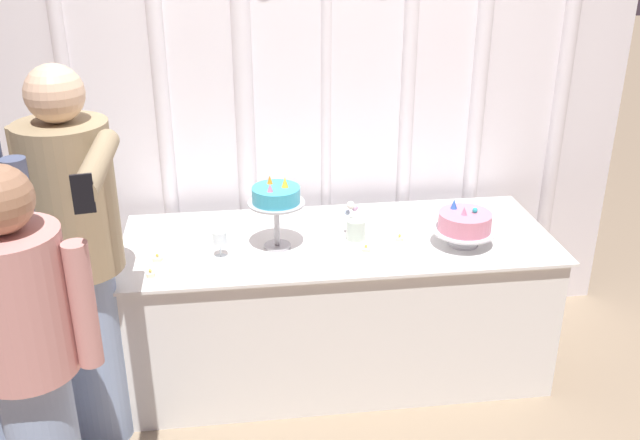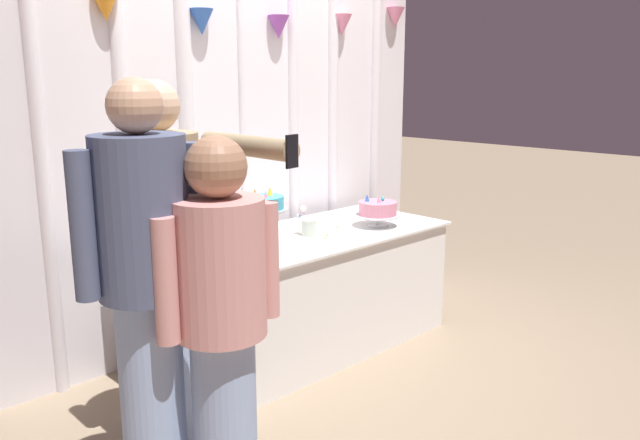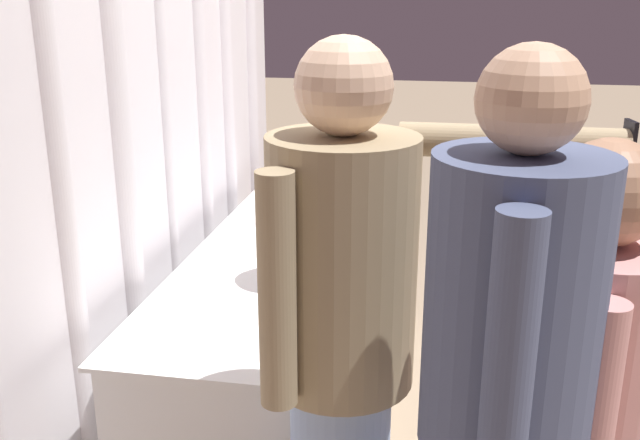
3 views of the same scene
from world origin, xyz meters
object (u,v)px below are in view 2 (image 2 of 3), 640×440
Objects in this scene: cake_display_nearright at (378,210)px; cake_table at (297,295)px; tealight_far_right at (337,230)px; flower_vase at (308,226)px; wine_glass at (235,243)px; tealight_far_left at (203,276)px; guest_girl_blue_dress at (163,256)px; guest_man_pink_jacket at (221,319)px; guest_man_dark_suit at (146,289)px; tealight_near_left at (189,269)px; tealight_near_right at (327,237)px; cake_display_nearleft at (264,206)px.

cake_table is at bearing 165.54° from cake_display_nearright.
cake_table is at bearing 167.54° from tealight_far_right.
flower_vase is at bearing 164.83° from cake_display_nearright.
cake_display_nearright is at bearing -0.76° from wine_glass.
cake_table is 48.07× the size of tealight_far_right.
tealight_far_left is 0.33m from guest_girl_blue_dress.
guest_man_pink_jacket is (-0.09, -0.55, -0.11)m from guest_girl_blue_dress.
cake_display_nearright is 0.18× the size of guest_girl_blue_dress.
guest_man_dark_suit is at bearing 135.81° from guest_man_pink_jacket.
tealight_far_right is (0.85, 0.07, -0.08)m from wine_glass.
tealight_far_right is 1.45m from guest_girl_blue_dress.
guest_girl_blue_dress is at bearing -138.93° from tealight_near_left.
guest_man_pink_jacket is (0.20, -0.19, -0.12)m from guest_man_dark_suit.
tealight_far_left is 0.82× the size of tealight_near_left.
flower_vase is 0.12× the size of guest_man_pink_jacket.
guest_girl_blue_dress is (-1.69, -0.23, 0.07)m from cake_display_nearright.
tealight_near_right is at bearing -1.98° from wine_glass.
tealight_far_left is at bearing 39.98° from guest_man_dark_suit.
guest_man_dark_suit is at bearing -163.43° from cake_display_nearright.
guest_man_pink_jacket is (-1.49, -0.86, 0.06)m from tealight_far_right.
cake_table is 15.92× the size of wine_glass.
guest_girl_blue_dress reaches higher than tealight_far_left.
flower_vase is at bearing 100.36° from tealight_near_right.
guest_man_dark_suit reaches higher than guest_man_pink_jacket.
cake_display_nearleft reaches higher than tealight_far_right.
wine_glass is 3.02× the size of tealight_far_right.
cake_table is 1.22× the size of guest_man_dark_suit.
guest_man_dark_suit is at bearing -154.10° from flower_vase.
wine_glass is at bearing -175.35° from tealight_far_right.
tealight_far_left is 0.97m from tealight_near_right.
cake_table is 0.44m from flower_vase.
wine_glass is 0.62m from guest_girl_blue_dress.
tealight_far_left is at bearing -172.73° from tealight_near_right.
cake_display_nearright is (0.57, -0.15, 0.48)m from cake_table.
guest_man_dark_suit is (-1.11, -0.67, -0.06)m from cake_display_nearleft.
guest_man_dark_suit is (-1.40, -0.73, 0.55)m from cake_table.
tealight_near_right is 1.26m from guest_girl_blue_dress.
flower_vase is 1.26m from guest_girl_blue_dress.
tealight_far_right reaches higher than cake_table.
cake_table is 50.12× the size of tealight_far_left.
wine_glass reaches higher than tealight_far_right.
cake_display_nearleft is at bearing 31.33° from guest_man_dark_suit.
wine_glass is at bearing -166.73° from cake_table.
tealight_near_left is at bearing 178.34° from tealight_near_right.
tealight_far_left is at bearing -158.84° from cake_display_nearleft.
guest_man_pink_jacket is at bearing -156.40° from cake_display_nearright.
guest_girl_blue_dress is at bearing 81.12° from guest_man_pink_jacket.
guest_man_dark_suit is (-0.84, -0.60, 0.09)m from wine_glass.
tealight_near_right and tealight_far_right have the same top height.
guest_man_pink_jacket is (-1.78, -0.78, -0.04)m from cake_display_nearright.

